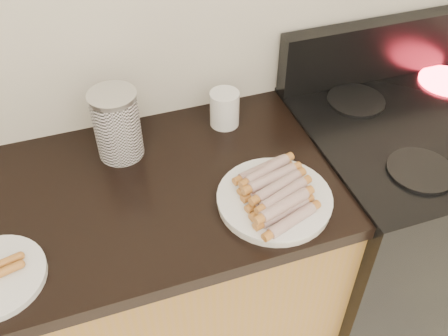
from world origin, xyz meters
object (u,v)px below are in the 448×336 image
object	(u,v)px
main_plate	(274,200)
mug	(225,109)
stove	(398,222)
canister	(117,125)

from	to	relation	value
main_plate	mug	bearing A→B (deg)	91.81
stove	main_plate	world-z (taller)	main_plate
mug	stove	bearing A→B (deg)	-19.85
mug	main_plate	bearing A→B (deg)	-88.19
stove	mug	bearing A→B (deg)	160.15
main_plate	canister	world-z (taller)	canister
main_plate	stove	bearing A→B (deg)	13.42
stove	canister	xyz separation A→B (m)	(-0.91, 0.18, 0.54)
stove	mug	xyz separation A→B (m)	(-0.59, 0.21, 0.50)
main_plate	canister	xyz separation A→B (m)	(-0.33, 0.32, 0.09)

